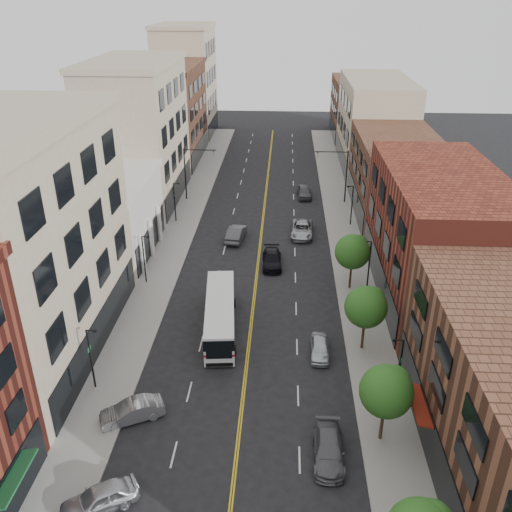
% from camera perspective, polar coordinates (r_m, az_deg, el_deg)
% --- Properties ---
extents(ground, '(220.00, 220.00, 0.00)m').
position_cam_1_polar(ground, '(35.24, -2.40, -22.76)').
color(ground, black).
rests_on(ground, ground).
extents(sidewalk_left, '(4.00, 110.00, 0.15)m').
position_cam_1_polar(sidewalk_left, '(64.97, -8.36, 1.93)').
color(sidewalk_left, gray).
rests_on(sidewalk_left, ground).
extents(sidewalk_right, '(4.00, 110.00, 0.15)m').
position_cam_1_polar(sidewalk_right, '(64.16, 9.45, 1.52)').
color(sidewalk_right, gray).
rests_on(sidewalk_right, ground).
extents(bldg_l_tanoffice, '(10.00, 22.00, 18.00)m').
position_cam_1_polar(bldg_l_tanoffice, '(44.57, -23.30, 0.77)').
color(bldg_l_tanoffice, tan).
rests_on(bldg_l_tanoffice, ground).
extents(bldg_l_white, '(10.00, 14.00, 8.00)m').
position_cam_1_polar(bldg_l_white, '(61.69, -15.69, 3.81)').
color(bldg_l_white, silver).
rests_on(bldg_l_white, ground).
extents(bldg_l_far_a, '(10.00, 20.00, 18.00)m').
position_cam_1_polar(bldg_l_far_a, '(75.68, -12.28, 12.30)').
color(bldg_l_far_a, tan).
rests_on(bldg_l_far_a, ground).
extents(bldg_l_far_b, '(10.00, 20.00, 15.00)m').
position_cam_1_polar(bldg_l_far_b, '(94.97, -9.16, 14.41)').
color(bldg_l_far_b, brown).
rests_on(bldg_l_far_b, ground).
extents(bldg_l_far_c, '(10.00, 16.00, 20.00)m').
position_cam_1_polar(bldg_l_far_c, '(111.93, -7.35, 17.61)').
color(bldg_l_far_c, tan).
rests_on(bldg_l_far_c, ground).
extents(bldg_r_mid, '(10.00, 22.00, 12.00)m').
position_cam_1_polar(bldg_r_mid, '(53.25, 18.54, 2.12)').
color(bldg_r_mid, '#5D2018').
rests_on(bldg_r_mid, ground).
extents(bldg_r_far_a, '(10.00, 20.00, 10.00)m').
position_cam_1_polar(bldg_r_far_a, '(72.73, 14.53, 8.21)').
color(bldg_r_far_a, brown).
rests_on(bldg_r_far_a, ground).
extents(bldg_r_far_b, '(10.00, 22.00, 14.00)m').
position_cam_1_polar(bldg_r_far_b, '(92.20, 12.37, 13.47)').
color(bldg_r_far_b, tan).
rests_on(bldg_r_far_b, ground).
extents(bldg_r_far_c, '(10.00, 18.00, 11.00)m').
position_cam_1_polar(bldg_r_far_c, '(111.89, 10.82, 15.02)').
color(bldg_r_far_c, brown).
rests_on(bldg_r_far_c, ground).
extents(tree_r_1, '(3.40, 3.40, 5.59)m').
position_cam_1_polar(tree_r_1, '(35.80, 13.69, -13.50)').
color(tree_r_1, black).
rests_on(tree_r_1, sidewalk_right).
extents(tree_r_2, '(3.40, 3.40, 5.59)m').
position_cam_1_polar(tree_r_2, '(43.84, 11.60, -5.14)').
color(tree_r_2, black).
rests_on(tree_r_2, sidewalk_right).
extents(tree_r_3, '(3.40, 3.40, 5.59)m').
position_cam_1_polar(tree_r_3, '(52.55, 10.22, 0.55)').
color(tree_r_3, black).
rests_on(tree_r_3, sidewalk_right).
extents(lamp_l_1, '(0.81, 0.55, 5.05)m').
position_cam_1_polar(lamp_l_1, '(41.24, -16.98, -10.00)').
color(lamp_l_1, black).
rests_on(lamp_l_1, sidewalk_left).
extents(lamp_l_2, '(0.81, 0.55, 5.05)m').
position_cam_1_polar(lamp_l_2, '(54.28, -11.68, -0.08)').
color(lamp_l_2, black).
rests_on(lamp_l_2, sidewalk_left).
extents(lamp_l_3, '(0.81, 0.55, 5.05)m').
position_cam_1_polar(lamp_l_3, '(68.59, -8.53, 5.87)').
color(lamp_l_3, black).
rests_on(lamp_l_3, sidewalk_left).
extents(lamp_r_1, '(0.81, 0.55, 5.05)m').
position_cam_1_polar(lamp_r_1, '(39.83, 14.84, -11.14)').
color(lamp_r_1, black).
rests_on(lamp_r_1, sidewalk_right).
extents(lamp_r_2, '(0.81, 0.55, 5.05)m').
position_cam_1_polar(lamp_r_2, '(53.22, 11.80, -0.65)').
color(lamp_r_2, black).
rests_on(lamp_r_2, sidewalk_right).
extents(lamp_r_3, '(0.81, 0.55, 5.05)m').
position_cam_1_polar(lamp_r_3, '(67.75, 10.03, 5.50)').
color(lamp_r_3, black).
rests_on(lamp_r_3, sidewalk_right).
extents(signal_mast_left, '(4.49, 0.18, 7.20)m').
position_cam_1_polar(signal_mast_left, '(75.37, -6.95, 9.20)').
color(signal_mast_left, black).
rests_on(signal_mast_left, sidewalk_left).
extents(signal_mast_right, '(4.49, 0.18, 7.20)m').
position_cam_1_polar(signal_mast_right, '(74.66, 8.97, 8.90)').
color(signal_mast_right, black).
rests_on(signal_mast_right, sidewalk_right).
extents(city_bus, '(3.47, 11.21, 2.84)m').
position_cam_1_polar(city_bus, '(46.73, -3.80, -6.03)').
color(city_bus, silver).
rests_on(city_bus, ground).
extents(car_angle_a, '(4.66, 3.78, 1.49)m').
position_cam_1_polar(car_angle_a, '(34.69, -16.15, -23.30)').
color(car_angle_a, '#AAACB2').
rests_on(car_angle_a, ground).
extents(car_angle_b, '(4.54, 3.24, 1.42)m').
position_cam_1_polar(car_angle_b, '(39.39, -12.92, -15.63)').
color(car_angle_b, '#ADAFB5').
rests_on(car_angle_b, ground).
extents(car_parked_mid, '(2.04, 4.80, 1.38)m').
position_cam_1_polar(car_parked_mid, '(36.33, 7.65, -19.52)').
color(car_parked_mid, '#535257').
rests_on(car_parked_mid, ground).
extents(car_parked_far, '(1.61, 3.87, 1.31)m').
position_cam_1_polar(car_parked_far, '(44.47, 6.73, -9.61)').
color(car_parked_far, '#B9BDC1').
rests_on(car_parked_far, ground).
extents(car_lane_behind, '(2.30, 5.10, 1.62)m').
position_cam_1_polar(car_lane_behind, '(63.65, -2.10, 2.40)').
color(car_lane_behind, '#444348').
rests_on(car_lane_behind, ground).
extents(car_lane_a, '(2.23, 5.06, 1.45)m').
position_cam_1_polar(car_lane_a, '(57.66, 1.68, -0.36)').
color(car_lane_a, black).
rests_on(car_lane_a, ground).
extents(car_lane_b, '(2.81, 5.64, 1.54)m').
position_cam_1_polar(car_lane_b, '(65.03, 4.86, 2.82)').
color(car_lane_b, '#9FA3A7').
rests_on(car_lane_b, ground).
extents(car_lane_c, '(2.18, 4.76, 1.58)m').
position_cam_1_polar(car_lane_c, '(77.46, 5.09, 6.76)').
color(car_lane_c, '#494A4E').
rests_on(car_lane_c, ground).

